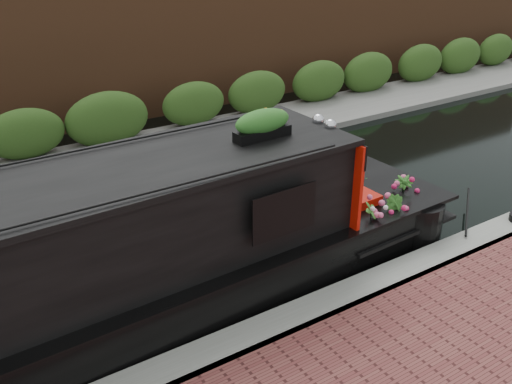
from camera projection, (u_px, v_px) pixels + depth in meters
ground at (214, 226)px, 10.90m from camera, size 80.00×80.00×0.00m
near_bank_coping at (324, 317)px, 8.40m from camera, size 40.00×0.60×0.50m
far_bank_path at (131, 156)px, 14.07m from camera, size 40.00×2.40×0.34m
far_hedge at (118, 146)px, 14.75m from camera, size 40.00×1.10×2.80m
far_brick_wall at (92, 124)px, 16.34m from camera, size 40.00×1.00×8.00m
narrowboat at (51, 291)px, 7.44m from camera, size 13.08×2.69×3.05m
rope_fender at (414, 208)px, 11.14m from camera, size 0.38×0.38×0.38m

